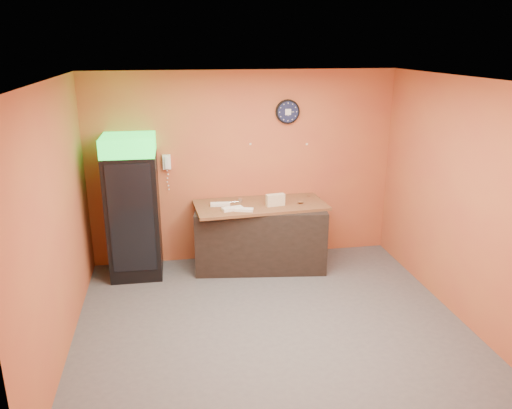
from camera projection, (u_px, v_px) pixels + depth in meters
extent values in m
plane|color=#47474C|center=(270.00, 322.00, 5.90)|extent=(4.50, 4.50, 0.00)
cube|color=#B96434|center=(244.00, 168.00, 7.34)|extent=(4.50, 0.02, 2.80)
cube|color=#B96434|center=(56.00, 223.00, 5.09)|extent=(0.02, 4.00, 2.80)
cube|color=#B96434|center=(459.00, 200.00, 5.84)|extent=(0.02, 4.00, 2.80)
cube|color=white|center=(273.00, 79.00, 5.03)|extent=(4.50, 4.00, 0.02)
cube|color=black|center=(134.00, 216.00, 6.91)|extent=(0.71, 0.71, 1.74)
cube|color=#1ADE36|center=(128.00, 145.00, 6.60)|extent=(0.71, 0.71, 0.25)
cube|color=black|center=(133.00, 219.00, 6.56)|extent=(0.58, 0.03, 1.49)
cube|color=black|center=(260.00, 236.00, 7.27)|extent=(1.94, 1.06, 0.92)
cylinder|color=black|center=(288.00, 112.00, 7.17)|extent=(0.35, 0.05, 0.35)
cylinder|color=#0F1433|center=(288.00, 112.00, 7.15)|extent=(0.30, 0.01, 0.30)
cube|color=white|center=(288.00, 112.00, 7.14)|extent=(0.09, 0.00, 0.09)
cube|color=white|center=(167.00, 162.00, 7.07)|extent=(0.11, 0.07, 0.21)
cube|color=white|center=(167.00, 163.00, 7.02)|extent=(0.05, 0.04, 0.17)
cube|color=brown|center=(260.00, 205.00, 7.13)|extent=(1.90, 0.97, 0.04)
cube|color=beige|center=(275.00, 204.00, 7.03)|extent=(0.27, 0.13, 0.06)
cube|color=beige|center=(275.00, 200.00, 7.01)|extent=(0.27, 0.13, 0.06)
cube|color=beige|center=(275.00, 196.00, 6.99)|extent=(0.27, 0.13, 0.06)
cube|color=white|center=(232.00, 209.00, 6.84)|extent=(0.30, 0.18, 0.04)
cube|color=white|center=(244.00, 210.00, 6.81)|extent=(0.27, 0.17, 0.04)
cube|color=white|center=(220.00, 204.00, 7.03)|extent=(0.28, 0.13, 0.04)
cylinder|color=silver|center=(240.00, 200.00, 7.17)|extent=(0.06, 0.06, 0.06)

